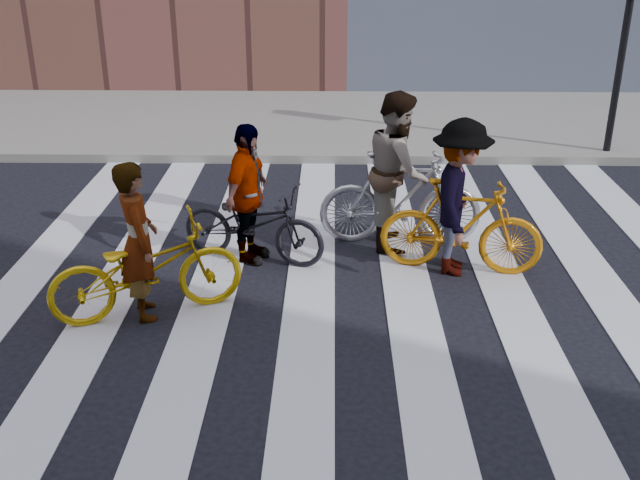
{
  "coord_description": "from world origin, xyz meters",
  "views": [
    {
      "loc": [
        -0.31,
        -7.08,
        3.88
      ],
      "look_at": [
        -0.44,
        0.3,
        0.66
      ],
      "focal_mm": 42.0,
      "sensor_mm": 36.0,
      "label": 1
    }
  ],
  "objects_px": {
    "traffic_signal": "(629,23)",
    "rider_right": "(459,198)",
    "bike_yellow_right": "(461,227)",
    "bike_yellow_left": "(146,269)",
    "rider_rear": "(247,194)",
    "rider_mid": "(398,170)",
    "bike_silver_mid": "(400,198)",
    "rider_left": "(138,241)",
    "bike_dark_rear": "(253,223)"
  },
  "relations": [
    {
      "from": "bike_yellow_left",
      "to": "rider_right",
      "type": "height_order",
      "value": "rider_right"
    },
    {
      "from": "traffic_signal",
      "to": "rider_right",
      "type": "height_order",
      "value": "traffic_signal"
    },
    {
      "from": "bike_silver_mid",
      "to": "rider_mid",
      "type": "bearing_deg",
      "value": 90.96
    },
    {
      "from": "rider_mid",
      "to": "rider_right",
      "type": "xyz_separation_m",
      "value": [
        0.64,
        -0.79,
        -0.07
      ]
    },
    {
      "from": "rider_left",
      "to": "rider_rear",
      "type": "relative_size",
      "value": 0.99
    },
    {
      "from": "bike_yellow_left",
      "to": "rider_rear",
      "type": "relative_size",
      "value": 1.18
    },
    {
      "from": "traffic_signal",
      "to": "rider_right",
      "type": "distance_m",
      "value": 5.64
    },
    {
      "from": "bike_silver_mid",
      "to": "bike_dark_rear",
      "type": "bearing_deg",
      "value": 107.44
    },
    {
      "from": "bike_dark_rear",
      "to": "rider_mid",
      "type": "xyz_separation_m",
      "value": [
        1.76,
        0.53,
        0.5
      ]
    },
    {
      "from": "bike_dark_rear",
      "to": "rider_mid",
      "type": "height_order",
      "value": "rider_mid"
    },
    {
      "from": "bike_yellow_left",
      "to": "rider_rear",
      "type": "bearing_deg",
      "value": -55.25
    },
    {
      "from": "bike_yellow_right",
      "to": "bike_yellow_left",
      "type": "bearing_deg",
      "value": 119.06
    },
    {
      "from": "rider_left",
      "to": "rider_rear",
      "type": "xyz_separation_m",
      "value": [
        0.96,
        1.37,
        0.01
      ]
    },
    {
      "from": "bike_yellow_left",
      "to": "bike_dark_rear",
      "type": "height_order",
      "value": "bike_yellow_left"
    },
    {
      "from": "traffic_signal",
      "to": "bike_yellow_left",
      "type": "xyz_separation_m",
      "value": [
        -6.62,
        -5.5,
        -1.76
      ]
    },
    {
      "from": "rider_left",
      "to": "bike_silver_mid",
      "type": "bearing_deg",
      "value": -77.58
    },
    {
      "from": "bike_yellow_left",
      "to": "rider_rear",
      "type": "distance_m",
      "value": 1.68
    },
    {
      "from": "bike_dark_rear",
      "to": "rider_mid",
      "type": "bearing_deg",
      "value": -55.09
    },
    {
      "from": "traffic_signal",
      "to": "rider_left",
      "type": "height_order",
      "value": "traffic_signal"
    },
    {
      "from": "bike_yellow_right",
      "to": "rider_mid",
      "type": "xyz_separation_m",
      "value": [
        -0.69,
        0.79,
        0.42
      ]
    },
    {
      "from": "traffic_signal",
      "to": "bike_yellow_right",
      "type": "bearing_deg",
      "value": -126.22
    },
    {
      "from": "rider_rear",
      "to": "bike_silver_mid",
      "type": "bearing_deg",
      "value": -55.96
    },
    {
      "from": "bike_dark_rear",
      "to": "rider_right",
      "type": "distance_m",
      "value": 2.45
    },
    {
      "from": "rider_right",
      "to": "rider_rear",
      "type": "bearing_deg",
      "value": 94.88
    },
    {
      "from": "bike_yellow_right",
      "to": "bike_dark_rear",
      "type": "relative_size",
      "value": 1.03
    },
    {
      "from": "rider_right",
      "to": "rider_rear",
      "type": "xyz_separation_m",
      "value": [
        -2.45,
        0.26,
        -0.07
      ]
    },
    {
      "from": "rider_left",
      "to": "rider_mid",
      "type": "distance_m",
      "value": 3.36
    },
    {
      "from": "bike_dark_rear",
      "to": "rider_right",
      "type": "height_order",
      "value": "rider_right"
    },
    {
      "from": "bike_silver_mid",
      "to": "rider_rear",
      "type": "distance_m",
      "value": 1.95
    },
    {
      "from": "rider_left",
      "to": "rider_right",
      "type": "xyz_separation_m",
      "value": [
        3.41,
        1.11,
        0.07
      ]
    },
    {
      "from": "rider_right",
      "to": "rider_left",
      "type": "bearing_deg",
      "value": 119.06
    },
    {
      "from": "bike_yellow_right",
      "to": "rider_mid",
      "type": "height_order",
      "value": "rider_mid"
    },
    {
      "from": "traffic_signal",
      "to": "bike_yellow_left",
      "type": "distance_m",
      "value": 8.79
    },
    {
      "from": "rider_rear",
      "to": "bike_yellow_right",
      "type": "bearing_deg",
      "value": -77.96
    },
    {
      "from": "rider_right",
      "to": "bike_yellow_right",
      "type": "bearing_deg",
      "value": -79.05
    },
    {
      "from": "bike_silver_mid",
      "to": "rider_left",
      "type": "bearing_deg",
      "value": 125.08
    },
    {
      "from": "bike_silver_mid",
      "to": "bike_yellow_left",
      "type": "bearing_deg",
      "value": 125.56
    },
    {
      "from": "bike_yellow_left",
      "to": "bike_dark_rear",
      "type": "relative_size",
      "value": 1.1
    },
    {
      "from": "bike_dark_rear",
      "to": "bike_yellow_left",
      "type": "bearing_deg",
      "value": 163.01
    },
    {
      "from": "bike_silver_mid",
      "to": "rider_right",
      "type": "bearing_deg",
      "value": -142.4
    },
    {
      "from": "traffic_signal",
      "to": "bike_yellow_right",
      "type": "relative_size",
      "value": 1.77
    },
    {
      "from": "traffic_signal",
      "to": "rider_rear",
      "type": "height_order",
      "value": "traffic_signal"
    },
    {
      "from": "traffic_signal",
      "to": "rider_right",
      "type": "xyz_separation_m",
      "value": [
        -3.27,
        -4.39,
        -1.37
      ]
    },
    {
      "from": "bike_yellow_left",
      "to": "rider_mid",
      "type": "bearing_deg",
      "value": -76.62
    },
    {
      "from": "bike_yellow_right",
      "to": "bike_dark_rear",
      "type": "xyz_separation_m",
      "value": [
        -2.45,
        0.26,
        -0.09
      ]
    },
    {
      "from": "rider_rear",
      "to": "traffic_signal",
      "type": "bearing_deg",
      "value": -36.14
    },
    {
      "from": "traffic_signal",
      "to": "bike_silver_mid",
      "type": "distance_m",
      "value": 5.53
    },
    {
      "from": "bike_silver_mid",
      "to": "rider_rear",
      "type": "relative_size",
      "value": 1.2
    },
    {
      "from": "traffic_signal",
      "to": "bike_silver_mid",
      "type": "height_order",
      "value": "traffic_signal"
    },
    {
      "from": "bike_silver_mid",
      "to": "rider_right",
      "type": "relative_size",
      "value": 1.11
    }
  ]
}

